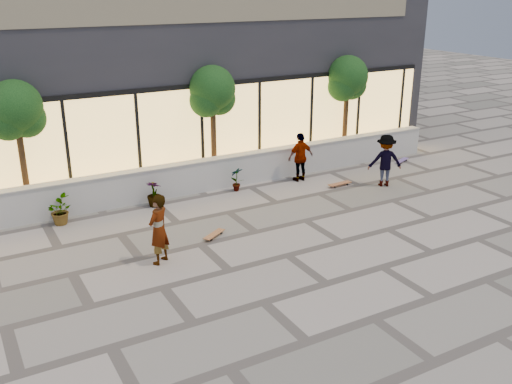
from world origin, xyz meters
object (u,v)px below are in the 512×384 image
tree_midwest (16,113)px  skateboard_right_far (402,160)px  skateboard_right_near (340,184)px  tree_mideast (212,94)px  tree_east (347,81)px  skater_right_near (301,157)px  skater_right_far (385,160)px  skateboard_center (214,234)px  skater_center (159,229)px

tree_midwest → skateboard_right_far: tree_midwest is taller
skateboard_right_near → tree_mideast: bearing=141.1°
tree_midwest → tree_east: 11.50m
tree_mideast → skater_right_near: (2.57, -1.40, -2.15)m
skater_right_far → skateboard_right_far: (2.39, 1.68, -0.79)m
skater_right_near → tree_mideast: bearing=-31.2°
tree_midwest → tree_east: size_ratio=1.00×
tree_midwest → tree_mideast: 6.00m
skateboard_center → skateboard_right_far: 9.51m
skater_center → skateboard_right_near: bearing=162.7°
skater_center → skateboard_right_near: 7.57m
skater_right_far → skateboard_right_far: skater_right_far is taller
tree_east → skater_right_near: bearing=-154.4°
skateboard_right_near → skateboard_right_far: (3.72, 1.04, -0.01)m
tree_east → skateboard_right_far: bearing=-42.6°
skater_center → tree_mideast: bearing=-162.9°
skateboard_right_near → skateboard_right_far: size_ratio=1.11×
tree_east → skateboard_center: 9.06m
skateboard_center → skateboard_right_near: skateboard_right_near is taller
skateboard_center → skater_right_near: bearing=-0.4°
tree_midwest → skater_right_near: size_ratio=2.34×
tree_midwest → skateboard_right_near: (9.41, -2.54, -2.90)m
skateboard_right_far → skater_right_near: bearing=156.1°
tree_mideast → skateboard_right_far: bearing=-11.9°
skateboard_center → skater_right_far: bearing=-23.3°
skater_center → skateboard_center: size_ratio=2.25×
skater_right_near → skateboard_right_near: bearing=123.5°
skateboard_right_far → tree_mideast: bearing=145.5°
tree_east → skater_center: bearing=-152.3°
skateboard_center → skateboard_right_near: size_ratio=0.89×
tree_mideast → skateboard_right_near: size_ratio=4.49×
tree_mideast → skateboard_right_far: (7.13, -1.50, -2.91)m
skater_center → skateboard_center: 2.05m
tree_east → skater_right_near: (-2.93, -1.40, -2.15)m
tree_midwest → skateboard_right_near: bearing=-15.1°
tree_midwest → skater_center: bearing=-65.3°
skateboard_right_near → skateboard_right_far: skateboard_right_near is taller
skateboard_center → skateboard_right_far: size_ratio=0.99×
tree_midwest → skateboard_right_far: (13.13, -1.50, -2.91)m
tree_midwest → skateboard_center: tree_midwest is taller
skateboard_right_far → skater_right_far: bearing=-167.5°
skater_center → skateboard_right_far: 11.43m
tree_mideast → tree_east: bearing=0.0°
tree_mideast → skater_center: (-3.76, -4.87, -2.11)m
skater_right_far → skater_center: bearing=37.0°
tree_mideast → skateboard_right_near: tree_mideast is taller
skater_center → skater_right_far: (8.50, 1.69, -0.00)m
tree_mideast → skater_right_near: bearing=-28.6°
skateboard_right_near → skateboard_right_far: bearing=13.5°
skater_center → skateboard_center: skater_center is taller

